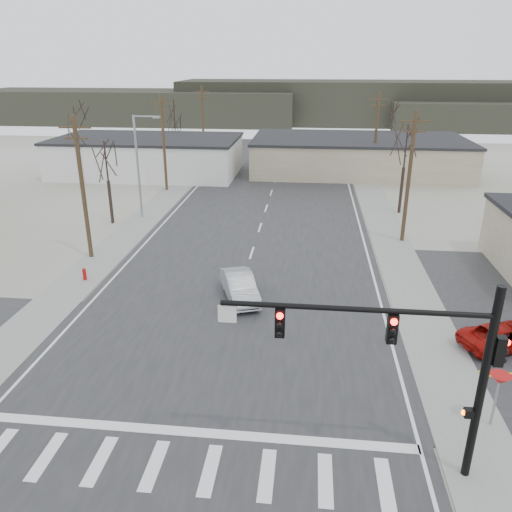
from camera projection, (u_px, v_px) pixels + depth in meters
The scene contains 27 objects.
ground at pixel (218, 358), 23.99m from camera, with size 140.00×140.00×0.00m, color beige.
main_road at pixel (253, 248), 37.85m from camera, with size 18.00×110.00×0.05m, color #242527.
cross_road at pixel (218, 358), 23.98m from camera, with size 90.00×10.00×0.04m, color #242527.
sidewalk_left at pixel (139, 223), 43.54m from camera, with size 3.00×90.00×0.06m, color gray.
sidewalk_right at pixel (387, 232), 41.40m from camera, with size 3.00×90.00×0.06m, color gray.
traffic_signal_mast at pixel (425, 356), 15.74m from camera, with size 8.95×0.43×7.20m.
fire_hydrant at pixel (85, 274), 32.25m from camera, with size 0.24×0.24×0.87m.
yield_sign at pixel (499, 381), 18.83m from camera, with size 0.80×0.80×2.35m.
building_left_far at pixel (148, 156), 61.75m from camera, with size 22.30×12.30×4.50m.
building_right_far at pixel (358, 155), 62.86m from camera, with size 26.30×14.30×4.30m.
upole_left_b at pixel (82, 187), 34.32m from camera, with size 2.20×0.30×10.00m.
upole_left_c at pixel (164, 142), 52.81m from camera, with size 2.20×0.30×10.00m.
upole_left_d at pixel (203, 120), 71.30m from camera, with size 2.20×0.30×10.00m.
upole_right_a at pixel (409, 176), 37.55m from camera, with size 2.20×0.30×10.00m.
upole_right_b at pixel (376, 135), 57.88m from camera, with size 2.20×0.30×10.00m.
streetlight_main at pixel (140, 161), 43.55m from camera, with size 2.40×0.25×9.00m.
tree_left_near at pixel (106, 164), 41.87m from camera, with size 3.30×3.30×7.35m.
tree_right_mid at pixel (406, 149), 44.58m from camera, with size 3.74×3.74×8.33m.
tree_left_far at pixel (174, 117), 65.62m from camera, with size 3.96×3.96×8.82m.
tree_right_far at pixel (392, 120), 68.49m from camera, with size 3.52×3.52×7.84m.
tree_left_mid at pixel (76, 128), 55.33m from camera, with size 3.96×3.96×8.82m.
hill_left at pixel (137, 107), 111.28m from camera, with size 70.00×18.00×7.00m, color #333026.
hill_center at pixel (363, 103), 109.56m from camera, with size 80.00×18.00×9.00m, color #333026.
sedan_crossing at pixel (240, 286), 29.63m from camera, with size 1.62×4.66×1.53m, color #95999F.
car_far_a at pixel (304, 167), 62.44m from camera, with size 2.17×5.34×1.55m, color black.
car_far_b at pixel (276, 149), 75.67m from camera, with size 1.58×3.92×1.34m, color black.
car_parked_red at pixel (502, 336), 24.65m from camera, with size 2.02×4.39×1.22m, color #940C08.
Camera 1 is at (4.06, -20.18, 13.40)m, focal length 35.00 mm.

